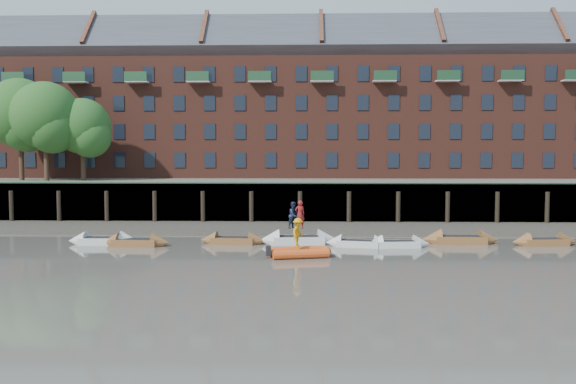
{
  "coord_description": "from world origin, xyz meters",
  "views": [
    {
      "loc": [
        -1.47,
        -27.88,
        5.88
      ],
      "look_at": [
        -2.69,
        12.0,
        3.2
      ],
      "focal_mm": 38.0,
      "sensor_mm": 36.0,
      "label": 1
    }
  ],
  "objects_px": {
    "rowboat_2": "(233,240)",
    "rowboat_5": "(398,244)",
    "rowboat_3": "(299,240)",
    "rowboat_7": "(544,242)",
    "rib_tender": "(301,252)",
    "person_rib_crew": "(298,233)",
    "rowboat_4": "(358,243)",
    "rowboat_6": "(460,240)",
    "rowboat_1": "(136,242)",
    "person_rower_a": "(300,215)",
    "rowboat_0": "(103,241)",
    "person_rower_b": "(294,215)"
  },
  "relations": [
    {
      "from": "rowboat_2",
      "to": "rowboat_5",
      "type": "distance_m",
      "value": 10.33
    },
    {
      "from": "rowboat_3",
      "to": "rowboat_7",
      "type": "xyz_separation_m",
      "value": [
        15.41,
        -0.06,
        -0.04
      ]
    },
    {
      "from": "rib_tender",
      "to": "person_rib_crew",
      "type": "height_order",
      "value": "person_rib_crew"
    },
    {
      "from": "rowboat_2",
      "to": "rowboat_4",
      "type": "bearing_deg",
      "value": -2.46
    },
    {
      "from": "rowboat_3",
      "to": "rowboat_6",
      "type": "xyz_separation_m",
      "value": [
        10.31,
        0.49,
        -0.01
      ]
    },
    {
      "from": "rowboat_2",
      "to": "rowboat_5",
      "type": "relative_size",
      "value": 1.05
    },
    {
      "from": "rowboat_1",
      "to": "rowboat_4",
      "type": "bearing_deg",
      "value": 3.98
    },
    {
      "from": "rib_tender",
      "to": "person_rower_a",
      "type": "bearing_deg",
      "value": 78.23
    },
    {
      "from": "rowboat_3",
      "to": "person_rower_a",
      "type": "xyz_separation_m",
      "value": [
        0.07,
        0.06,
        1.61
      ]
    },
    {
      "from": "rowboat_4",
      "to": "person_rower_a",
      "type": "relative_size",
      "value": 2.33
    },
    {
      "from": "rowboat_1",
      "to": "rib_tender",
      "type": "height_order",
      "value": "rowboat_1"
    },
    {
      "from": "rowboat_2",
      "to": "person_rib_crew",
      "type": "height_order",
      "value": "person_rib_crew"
    },
    {
      "from": "rowboat_0",
      "to": "rowboat_3",
      "type": "xyz_separation_m",
      "value": [
        12.34,
        0.57,
        0.03
      ]
    },
    {
      "from": "rowboat_2",
      "to": "rowboat_7",
      "type": "distance_m",
      "value": 19.58
    },
    {
      "from": "rowboat_0",
      "to": "rowboat_4",
      "type": "bearing_deg",
      "value": -2.42
    },
    {
      "from": "rowboat_5",
      "to": "rowboat_4",
      "type": "bearing_deg",
      "value": 170.82
    },
    {
      "from": "rowboat_7",
      "to": "rowboat_1",
      "type": "bearing_deg",
      "value": 176.57
    },
    {
      "from": "rowboat_2",
      "to": "rib_tender",
      "type": "relative_size",
      "value": 1.22
    },
    {
      "from": "person_rower_a",
      "to": "rowboat_5",
      "type": "bearing_deg",
      "value": 152.23
    },
    {
      "from": "person_rower_a",
      "to": "rib_tender",
      "type": "bearing_deg",
      "value": 75.44
    },
    {
      "from": "rowboat_2",
      "to": "person_rower_a",
      "type": "bearing_deg",
      "value": 6.17
    },
    {
      "from": "rowboat_7",
      "to": "person_rib_crew",
      "type": "relative_size",
      "value": 2.64
    },
    {
      "from": "rowboat_2",
      "to": "rowboat_6",
      "type": "height_order",
      "value": "rowboat_6"
    },
    {
      "from": "person_rower_b",
      "to": "person_rib_crew",
      "type": "distance_m",
      "value": 4.9
    },
    {
      "from": "rowboat_1",
      "to": "person_rib_crew",
      "type": "xyz_separation_m",
      "value": [
        10.15,
        -3.62,
        1.14
      ]
    },
    {
      "from": "rowboat_0",
      "to": "rowboat_2",
      "type": "relative_size",
      "value": 1.04
    },
    {
      "from": "person_rower_a",
      "to": "rowboat_1",
      "type": "bearing_deg",
      "value": -9.73
    },
    {
      "from": "rowboat_6",
      "to": "rib_tender",
      "type": "distance_m",
      "value": 11.37
    },
    {
      "from": "person_rower_b",
      "to": "rowboat_2",
      "type": "bearing_deg",
      "value": 130.64
    },
    {
      "from": "rowboat_4",
      "to": "person_rower_a",
      "type": "height_order",
      "value": "person_rower_a"
    },
    {
      "from": "rowboat_0",
      "to": "person_rib_crew",
      "type": "distance_m",
      "value": 13.09
    },
    {
      "from": "rib_tender",
      "to": "person_rower_a",
      "type": "height_order",
      "value": "person_rower_a"
    },
    {
      "from": "rowboat_1",
      "to": "person_rower_b",
      "type": "distance_m",
      "value": 10.02
    },
    {
      "from": "rowboat_1",
      "to": "rowboat_6",
      "type": "bearing_deg",
      "value": 8.05
    },
    {
      "from": "rib_tender",
      "to": "rowboat_6",
      "type": "bearing_deg",
      "value": 13.96
    },
    {
      "from": "person_rower_a",
      "to": "person_rower_b",
      "type": "bearing_deg",
      "value": -27.16
    },
    {
      "from": "rowboat_5",
      "to": "rib_tender",
      "type": "distance_m",
      "value": 6.89
    },
    {
      "from": "rowboat_2",
      "to": "rowboat_7",
      "type": "relative_size",
      "value": 1.0
    },
    {
      "from": "rib_tender",
      "to": "person_rower_a",
      "type": "xyz_separation_m",
      "value": [
        -0.15,
        4.82,
        1.61
      ]
    },
    {
      "from": "rowboat_1",
      "to": "rib_tender",
      "type": "relative_size",
      "value": 1.25
    },
    {
      "from": "rowboat_1",
      "to": "rowboat_2",
      "type": "distance_m",
      "value": 6.04
    },
    {
      "from": "rowboat_0",
      "to": "rowboat_6",
      "type": "xyz_separation_m",
      "value": [
        22.65,
        1.06,
        0.02
      ]
    },
    {
      "from": "rowboat_2",
      "to": "rowboat_0",
      "type": "bearing_deg",
      "value": -172.22
    },
    {
      "from": "rowboat_2",
      "to": "rowboat_3",
      "type": "distance_m",
      "value": 4.18
    },
    {
      "from": "person_rower_a",
      "to": "person_rower_b",
      "type": "relative_size",
      "value": 1.05
    },
    {
      "from": "rowboat_3",
      "to": "person_rower_a",
      "type": "distance_m",
      "value": 1.61
    },
    {
      "from": "rowboat_5",
      "to": "person_rower_b",
      "type": "xyz_separation_m",
      "value": [
        -6.41,
        1.3,
        1.62
      ]
    },
    {
      "from": "rowboat_5",
      "to": "rowboat_7",
      "type": "bearing_deg",
      "value": 1.17
    },
    {
      "from": "rowboat_0",
      "to": "rib_tender",
      "type": "bearing_deg",
      "value": -19.28
    },
    {
      "from": "rowboat_5",
      "to": "rowboat_3",
      "type": "bearing_deg",
      "value": 163.56
    }
  ]
}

